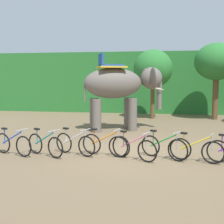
% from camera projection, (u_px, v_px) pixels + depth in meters
% --- Properties ---
extents(ground_plane, '(80.00, 80.00, 0.00)m').
position_uv_depth(ground_plane, '(129.00, 152.00, 10.48)').
color(ground_plane, brown).
extents(foliage_hedge, '(36.00, 6.00, 4.52)m').
position_uv_depth(foliage_hedge, '(148.00, 82.00, 24.44)').
color(foliage_hedge, '#28702D').
rests_on(foliage_hedge, ground).
extents(tree_left, '(2.47, 2.47, 4.40)m').
position_uv_depth(tree_left, '(153.00, 69.00, 18.79)').
color(tree_left, brown).
rests_on(tree_left, ground).
extents(tree_far_right, '(2.71, 2.71, 4.77)m').
position_uv_depth(tree_far_right, '(217.00, 62.00, 18.31)').
color(tree_far_right, brown).
rests_on(tree_far_right, ground).
extents(elephant, '(4.19, 2.90, 3.78)m').
position_uv_depth(elephant, '(120.00, 86.00, 14.70)').
color(elephant, '#665E56').
rests_on(elephant, ground).
extents(bike_blue, '(1.62, 0.73, 0.92)m').
position_uv_depth(bike_blue, '(13.00, 144.00, 10.05)').
color(bike_blue, black).
rests_on(bike_blue, ground).
extents(bike_teal, '(1.54, 0.86, 0.92)m').
position_uv_depth(bike_teal, '(45.00, 145.00, 9.92)').
color(bike_teal, black).
rests_on(bike_teal, ground).
extents(bike_white, '(1.58, 0.79, 0.92)m').
position_uv_depth(bike_white, '(75.00, 144.00, 10.07)').
color(bike_white, black).
rests_on(bike_white, ground).
extents(bike_orange, '(1.66, 0.64, 0.92)m').
position_uv_depth(bike_orange, '(105.00, 144.00, 9.96)').
color(bike_orange, black).
rests_on(bike_orange, ground).
extents(bike_pink, '(1.53, 0.88, 0.92)m').
position_uv_depth(bike_pink, '(134.00, 148.00, 9.47)').
color(bike_pink, black).
rests_on(bike_pink, ground).
extents(bike_green, '(1.50, 0.91, 0.92)m').
position_uv_depth(bike_green, '(164.00, 147.00, 9.58)').
color(bike_green, black).
rests_on(bike_green, ground).
extents(bike_yellow, '(1.63, 0.71, 0.92)m').
position_uv_depth(bike_yellow, '(196.00, 150.00, 9.22)').
color(bike_yellow, black).
rests_on(bike_yellow, ground).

